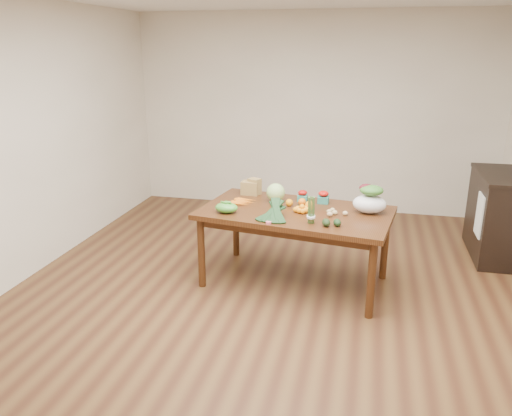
% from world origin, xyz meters
% --- Properties ---
extents(floor, '(6.00, 6.00, 0.00)m').
position_xyz_m(floor, '(0.00, 0.00, 0.00)').
color(floor, brown).
rests_on(floor, ground).
extents(room_walls, '(5.02, 6.02, 2.70)m').
position_xyz_m(room_walls, '(0.00, 0.00, 1.35)').
color(room_walls, white).
rests_on(room_walls, floor).
extents(dining_table, '(1.90, 1.24, 0.75)m').
position_xyz_m(dining_table, '(0.14, 0.52, 0.38)').
color(dining_table, '#482811').
rests_on(dining_table, floor).
extents(cabinet, '(0.52, 1.02, 0.94)m').
position_xyz_m(cabinet, '(2.22, 1.69, 0.47)').
color(cabinet, black).
rests_on(cabinet, floor).
extents(dish_towel, '(0.02, 0.28, 0.45)m').
position_xyz_m(dish_towel, '(1.96, 1.40, 0.55)').
color(dish_towel, white).
rests_on(dish_towel, cabinet).
extents(paper_bag, '(0.27, 0.23, 0.17)m').
position_xyz_m(paper_bag, '(-0.40, 0.96, 0.83)').
color(paper_bag, olive).
rests_on(paper_bag, dining_table).
extents(cabbage, '(0.19, 0.19, 0.19)m').
position_xyz_m(cabbage, '(-0.10, 0.76, 0.84)').
color(cabbage, '#B4D279').
rests_on(cabbage, dining_table).
extents(strawberry_basket_a, '(0.11, 0.11, 0.09)m').
position_xyz_m(strawberry_basket_a, '(0.16, 0.85, 0.79)').
color(strawberry_basket_a, '#B1140B').
rests_on(strawberry_basket_a, dining_table).
extents(strawberry_basket_b, '(0.12, 0.12, 0.10)m').
position_xyz_m(strawberry_basket_b, '(0.38, 0.82, 0.80)').
color(strawberry_basket_b, red).
rests_on(strawberry_basket_b, dining_table).
extents(orange_a, '(0.07, 0.07, 0.07)m').
position_xyz_m(orange_a, '(0.06, 0.64, 0.79)').
color(orange_a, orange).
rests_on(orange_a, dining_table).
extents(orange_b, '(0.08, 0.08, 0.08)m').
position_xyz_m(orange_b, '(0.18, 0.68, 0.79)').
color(orange_b, '#F3540E').
rests_on(orange_b, dining_table).
extents(orange_c, '(0.09, 0.09, 0.09)m').
position_xyz_m(orange_c, '(0.27, 0.56, 0.80)').
color(orange_c, orange).
rests_on(orange_c, dining_table).
extents(mandarin_cluster, '(0.20, 0.20, 0.08)m').
position_xyz_m(mandarin_cluster, '(0.21, 0.48, 0.79)').
color(mandarin_cluster, orange).
rests_on(mandarin_cluster, dining_table).
extents(carrots, '(0.25, 0.25, 0.03)m').
position_xyz_m(carrots, '(-0.39, 0.64, 0.76)').
color(carrots, orange).
rests_on(carrots, dining_table).
extents(snap_pea_bag, '(0.21, 0.16, 0.10)m').
position_xyz_m(snap_pea_bag, '(-0.48, 0.31, 0.80)').
color(snap_pea_bag, green).
rests_on(snap_pea_bag, dining_table).
extents(kale_bunch, '(0.38, 0.44, 0.16)m').
position_xyz_m(kale_bunch, '(-0.02, 0.20, 0.83)').
color(kale_bunch, black).
rests_on(kale_bunch, dining_table).
extents(asparagus_bundle, '(0.10, 0.13, 0.26)m').
position_xyz_m(asparagus_bundle, '(0.33, 0.19, 0.88)').
color(asparagus_bundle, '#547A38').
rests_on(asparagus_bundle, dining_table).
extents(potato_a, '(0.05, 0.04, 0.04)m').
position_xyz_m(potato_a, '(0.46, 0.50, 0.77)').
color(potato_a, tan).
rests_on(potato_a, dining_table).
extents(potato_b, '(0.05, 0.05, 0.05)m').
position_xyz_m(potato_b, '(0.48, 0.41, 0.77)').
color(potato_b, tan).
rests_on(potato_b, dining_table).
extents(potato_c, '(0.05, 0.04, 0.04)m').
position_xyz_m(potato_c, '(0.52, 0.48, 0.77)').
color(potato_c, tan).
rests_on(potato_c, dining_table).
extents(potato_d, '(0.05, 0.04, 0.04)m').
position_xyz_m(potato_d, '(0.49, 0.56, 0.77)').
color(potato_d, '#D4B67A').
rests_on(potato_d, dining_table).
extents(potato_e, '(0.05, 0.04, 0.04)m').
position_xyz_m(potato_e, '(0.61, 0.48, 0.77)').
color(potato_e, '#DEB380').
rests_on(potato_e, dining_table).
extents(avocado_a, '(0.10, 0.12, 0.07)m').
position_xyz_m(avocado_a, '(0.47, 0.15, 0.78)').
color(avocado_a, black).
rests_on(avocado_a, dining_table).
extents(avocado_b, '(0.09, 0.11, 0.06)m').
position_xyz_m(avocado_b, '(0.56, 0.17, 0.78)').
color(avocado_b, black).
rests_on(avocado_b, dining_table).
extents(salad_bag, '(0.34, 0.28, 0.24)m').
position_xyz_m(salad_bag, '(0.82, 0.61, 0.87)').
color(salad_bag, white).
rests_on(salad_bag, dining_table).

